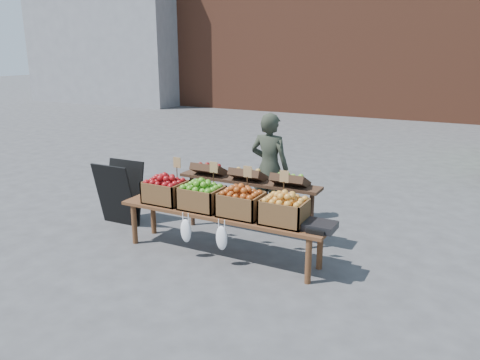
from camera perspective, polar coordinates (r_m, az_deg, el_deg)
The scene contains 11 objects.
ground at distance 5.96m, azimuth 1.09°, elevation -8.91°, with size 80.00×80.00×0.00m, color #48484B.
grey_building at distance 24.28m, azimuth -15.80°, elevation 17.44°, with size 8.00×3.00×7.00m, color gray.
vendor at distance 6.87m, azimuth 3.61°, elevation 1.53°, with size 0.59×0.39×1.61m, color #2D3226.
chalkboard_sign at distance 7.01m, azimuth -14.46°, elevation -1.53°, with size 0.62×0.34×0.94m, color black, non-canonical shape.
back_table at distance 6.32m, azimuth 0.98°, elevation -2.42°, with size 2.10×0.44×1.04m, color #3A2418, non-canonical shape.
display_bench at distance 5.80m, azimuth -2.29°, elevation -6.56°, with size 2.70×0.56×0.57m, color #57331C, non-canonical shape.
crate_golden_apples at distance 6.09m, azimuth -9.09°, elevation -1.43°, with size 0.50×0.40×0.28m, color maroon, non-canonical shape.
crate_russet_pears at distance 5.79m, azimuth -4.70°, elevation -2.17°, with size 0.50×0.40×0.28m, color #44801E, non-canonical shape.
crate_red_apples at distance 5.53m, azimuth 0.14°, elevation -2.98°, with size 0.50×0.40×0.28m, color #A94A1A, non-canonical shape.
crate_green_apples at distance 5.32m, azimuth 5.42°, elevation -3.84°, with size 0.50×0.40×0.28m, color gold, non-canonical shape.
weighing_scale at distance 5.22m, azimuth 9.73°, elevation -5.55°, with size 0.34×0.30×0.08m, color black.
Camera 1 is at (2.40, -4.87, 2.47)m, focal length 35.00 mm.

